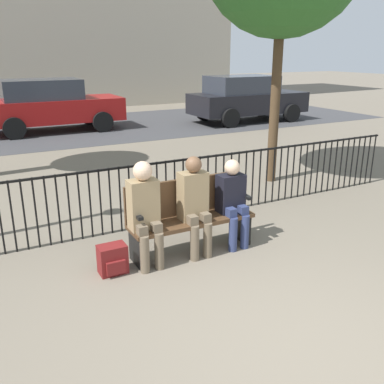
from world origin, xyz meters
TOP-DOWN VIEW (x-y plane):
  - ground_plane at (0.00, 0.00)m, footprint 80.00×80.00m
  - park_bench at (0.00, 2.28)m, footprint 1.61×0.45m
  - seated_person_0 at (-0.64, 2.16)m, footprint 0.34×0.39m
  - seated_person_1 at (0.01, 2.16)m, footprint 0.34×0.39m
  - seated_person_2 at (0.56, 2.15)m, footprint 0.34×0.39m
  - backpack at (-1.06, 2.14)m, footprint 0.32×0.25m
  - fence_railing at (-0.02, 3.24)m, footprint 9.01×0.03m
  - street_surface at (0.00, 12.00)m, footprint 24.00×6.00m
  - parked_car_0 at (0.09, 11.90)m, footprint 4.20×1.94m
  - parked_car_2 at (6.67, 10.68)m, footprint 4.20×1.94m

SIDE VIEW (x-z plane):
  - ground_plane at x=0.00m, z-range 0.00..0.00m
  - street_surface at x=0.00m, z-range 0.00..0.01m
  - backpack at x=-1.06m, z-range 0.00..0.34m
  - park_bench at x=0.00m, z-range 0.03..0.95m
  - fence_railing at x=-0.02m, z-range 0.08..1.03m
  - seated_person_2 at x=0.56m, z-range 0.07..1.21m
  - seated_person_1 at x=0.01m, z-range 0.07..1.32m
  - seated_person_0 at x=-0.64m, z-range 0.08..1.34m
  - parked_car_0 at x=0.09m, z-range 0.03..1.65m
  - parked_car_2 at x=6.67m, z-range 0.03..1.65m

